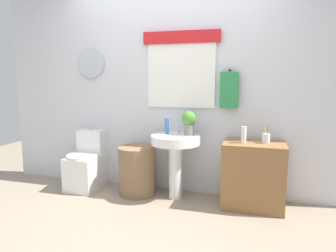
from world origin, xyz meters
The scene contains 11 objects.
ground_plane centered at (0.00, 0.00, 0.00)m, with size 8.00×8.00×0.00m, color gray.
back_wall centered at (0.00, 1.15, 1.30)m, with size 4.40×0.18×2.60m.
toilet centered at (-1.02, 0.88, 0.29)m, with size 0.38×0.51×0.74m.
laundry_hamper centered at (-0.32, 0.85, 0.29)m, with size 0.44×0.44×0.57m, color #846647.
pedestal_sink centered at (0.15, 0.85, 0.57)m, with size 0.56×0.56×0.74m.
faucet centered at (0.15, 0.97, 0.79)m, with size 0.03×0.03×0.10m, color silver.
wooden_cabinet centered at (1.01, 0.85, 0.35)m, with size 0.64×0.44×0.71m, color olive.
soap_bottle centered at (0.03, 0.90, 0.83)m, with size 0.05×0.05×0.18m, color #2D6BB7.
potted_plant centered at (0.29, 0.91, 0.90)m, with size 0.16×0.16×0.27m.
lotion_bottle centered at (0.90, 0.81, 0.79)m, with size 0.05×0.05×0.17m, color white.
toothbrush_cup centered at (1.13, 0.87, 0.76)m, with size 0.08×0.08×0.19m.
Camera 1 is at (1.03, -2.43, 1.37)m, focal length 32.76 mm.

